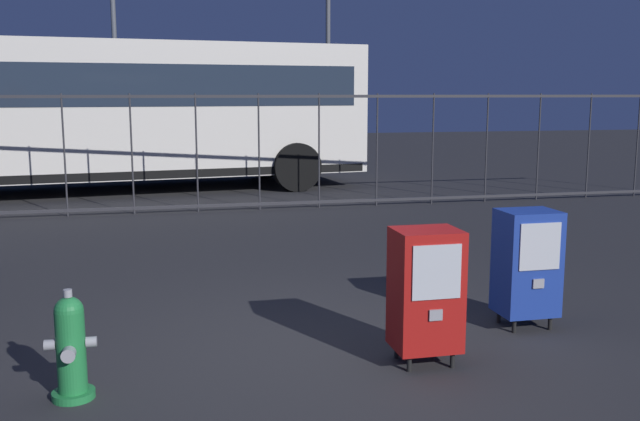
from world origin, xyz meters
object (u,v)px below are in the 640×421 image
newspaper_box_secondary (426,289)px  bus_near (104,108)px  bus_far (33,105)px  street_light_near_right (328,16)px  newspaper_box_primary (527,262)px  fire_hydrant (71,348)px

newspaper_box_secondary → bus_near: 10.87m
bus_far → street_light_near_right: 8.82m
newspaper_box_primary → street_light_near_right: bearing=82.5°
newspaper_box_primary → street_light_near_right: (2.13, 16.16, 3.73)m
newspaper_box_primary → bus_near: (-4.05, 9.80, 1.14)m
newspaper_box_primary → bus_far: size_ratio=0.09×
fire_hydrant → newspaper_box_primary: 3.73m
newspaper_box_primary → bus_far: (-6.07, 14.20, 1.14)m
newspaper_box_secondary → bus_far: bus_far is taller
newspaper_box_primary → street_light_near_right: size_ratio=0.14×
bus_near → street_light_near_right: bearing=38.9°
newspaper_box_secondary → bus_far: size_ratio=0.09×
bus_near → bus_far: bearing=107.8°
newspaper_box_primary → fire_hydrant: bearing=-169.2°
bus_near → newspaper_box_primary: bearing=-74.5°
newspaper_box_primary → newspaper_box_secondary: bearing=-152.0°
bus_far → fire_hydrant: bearing=-73.2°
newspaper_box_primary → bus_near: 10.67m
street_light_near_right → newspaper_box_secondary: bearing=-101.1°
newspaper_box_primary → bus_near: size_ratio=0.10×
bus_near → street_light_near_right: street_light_near_right is taller
fire_hydrant → bus_far: 15.15m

